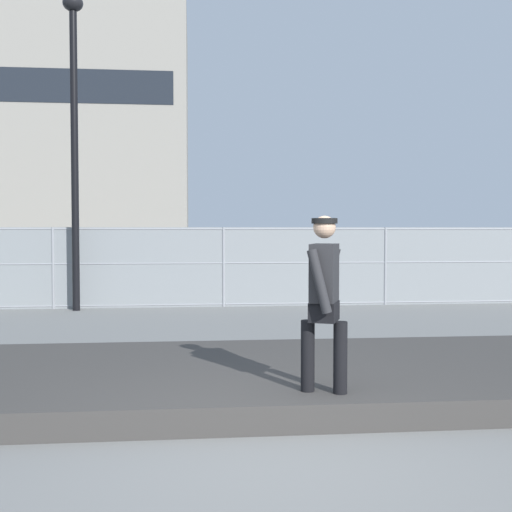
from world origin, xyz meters
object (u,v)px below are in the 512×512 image
skater (324,300)px  street_lamp (74,116)px  parked_car_near (139,265)px  skateboard (324,414)px

skater → street_lamp: size_ratio=0.27×
skater → parked_car_near: 11.77m
skater → parked_car_near: bearing=103.1°
street_lamp → parked_car_near: bearing=69.2°
parked_car_near → skater: bearing=-76.9°
skater → skateboard: bearing=-135.0°
skateboard → parked_car_near: bearing=103.1°
skater → parked_car_near: (-2.67, 11.46, -0.29)m
street_lamp → skateboard: bearing=-66.0°
street_lamp → parked_car_near: 4.67m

